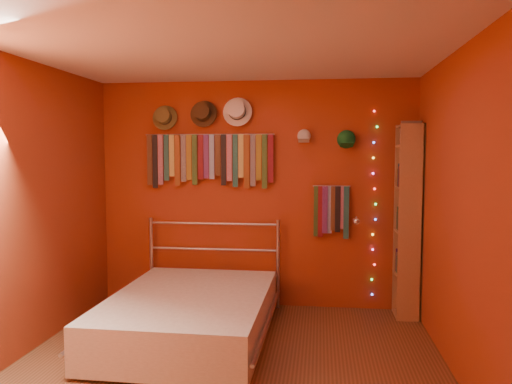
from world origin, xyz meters
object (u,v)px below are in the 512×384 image
at_px(bookshelf, 412,220).
at_px(tie_rack, 209,158).
at_px(bed, 190,315).
at_px(reading_lamp, 356,221).

bearing_deg(bookshelf, tie_rack, 175.91).
relative_size(bookshelf, bed, 0.98).
height_order(tie_rack, bed, tie_rack).
distance_m(tie_rack, reading_lamp, 1.74).
relative_size(reading_lamp, bookshelf, 0.15).
distance_m(tie_rack, bed, 1.78).
distance_m(tie_rack, bookshelf, 2.26).
bearing_deg(bookshelf, bed, -156.87).
relative_size(reading_lamp, bed, 0.15).
xyz_separation_m(tie_rack, bed, (0.05, -1.06, -1.43)).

